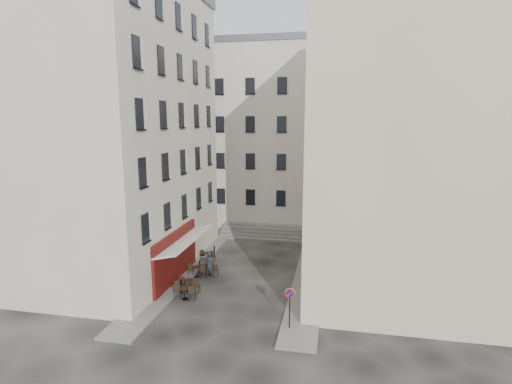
% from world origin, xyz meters
% --- Properties ---
extents(ground, '(90.00, 90.00, 0.00)m').
position_xyz_m(ground, '(0.00, 0.00, 0.00)').
color(ground, black).
rests_on(ground, ground).
extents(sidewalk_left, '(2.00, 22.00, 0.12)m').
position_xyz_m(sidewalk_left, '(-4.50, 4.00, 0.06)').
color(sidewalk_left, slate).
rests_on(sidewalk_left, ground).
extents(sidewalk_right, '(2.00, 18.00, 0.12)m').
position_xyz_m(sidewalk_right, '(4.50, 3.00, 0.06)').
color(sidewalk_right, slate).
rests_on(sidewalk_right, ground).
extents(building_left, '(12.20, 16.20, 20.60)m').
position_xyz_m(building_left, '(-10.50, 3.00, 10.31)').
color(building_left, beige).
rests_on(building_left, ground).
extents(building_right, '(12.20, 14.20, 18.60)m').
position_xyz_m(building_right, '(10.50, 3.50, 9.31)').
color(building_right, '#C1AE8F').
rests_on(building_right, ground).
extents(building_back, '(18.20, 10.20, 18.60)m').
position_xyz_m(building_back, '(-1.00, 19.00, 9.31)').
color(building_back, beige).
rests_on(building_back, ground).
extents(cafe_storefront, '(1.74, 7.30, 3.50)m').
position_xyz_m(cafe_storefront, '(-4.32, 1.00, 1.88)').
color(cafe_storefront, '#4A120A').
rests_on(cafe_storefront, ground).
extents(stone_steps, '(9.00, 3.15, 0.80)m').
position_xyz_m(stone_steps, '(0.00, 12.57, 0.40)').
color(stone_steps, slate).
rests_on(stone_steps, ground).
extents(bollard_near, '(0.12, 0.12, 0.98)m').
position_xyz_m(bollard_near, '(-3.25, -1.00, 0.53)').
color(bollard_near, black).
rests_on(bollard_near, ground).
extents(bollard_mid, '(0.12, 0.12, 0.98)m').
position_xyz_m(bollard_mid, '(-3.25, 2.50, 0.53)').
color(bollard_mid, black).
rests_on(bollard_mid, ground).
extents(bollard_far, '(0.12, 0.12, 0.98)m').
position_xyz_m(bollard_far, '(-3.25, 6.00, 0.53)').
color(bollard_far, black).
rests_on(bollard_far, ground).
extents(no_parking_sign, '(0.53, 0.11, 2.31)m').
position_xyz_m(no_parking_sign, '(3.97, -4.03, 1.64)').
color(no_parking_sign, black).
rests_on(no_parking_sign, ground).
extents(bistro_table_a, '(1.40, 0.66, 0.98)m').
position_xyz_m(bistro_table_a, '(-2.72, -1.71, 0.50)').
color(bistro_table_a, black).
rests_on(bistro_table_a, ground).
extents(bistro_table_b, '(1.41, 0.66, 0.99)m').
position_xyz_m(bistro_table_b, '(-2.86, -0.58, 0.51)').
color(bistro_table_b, black).
rests_on(bistro_table_b, ground).
extents(bistro_table_c, '(1.37, 0.64, 0.96)m').
position_xyz_m(bistro_table_c, '(-3.19, 1.82, 0.49)').
color(bistro_table_c, black).
rests_on(bistro_table_c, ground).
extents(bistro_table_d, '(1.25, 0.59, 0.88)m').
position_xyz_m(bistro_table_d, '(-2.41, 2.29, 0.45)').
color(bistro_table_d, black).
rests_on(bistro_table_d, ground).
extents(bistro_table_e, '(1.20, 0.56, 0.85)m').
position_xyz_m(bistro_table_e, '(-3.51, 5.15, 0.43)').
color(bistro_table_e, black).
rests_on(bistro_table_e, ground).
extents(pedestrian, '(0.70, 0.47, 1.92)m').
position_xyz_m(pedestrian, '(-2.34, 1.91, 0.96)').
color(pedestrian, black).
rests_on(pedestrian, ground).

